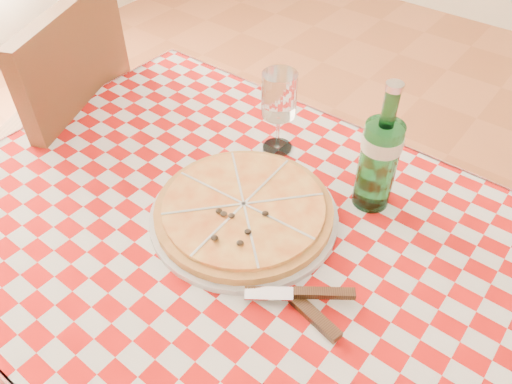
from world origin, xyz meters
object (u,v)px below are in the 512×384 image
at_px(chair_far, 65,145).
at_px(water_bottle, 381,148).
at_px(pizza_plate, 244,209).
at_px(wine_glass, 279,113).
at_px(dining_table, 246,267).

height_order(chair_far, water_bottle, water_bottle).
relative_size(pizza_plate, wine_glass, 1.93).
distance_m(chair_far, pizza_plate, 0.75).
height_order(chair_far, wine_glass, chair_far).
bearing_deg(water_bottle, dining_table, -121.41).
relative_size(dining_table, chair_far, 1.20).
height_order(water_bottle, wine_glass, water_bottle).
distance_m(pizza_plate, wine_glass, 0.25).
distance_m(chair_far, water_bottle, 0.96).
distance_m(dining_table, chair_far, 0.76).
relative_size(chair_far, wine_glass, 5.13).
bearing_deg(water_bottle, pizza_plate, -131.36).
xyz_separation_m(pizza_plate, water_bottle, (0.18, 0.20, 0.12)).
relative_size(dining_table, water_bottle, 4.30).
bearing_deg(chair_far, wine_glass, 171.71).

